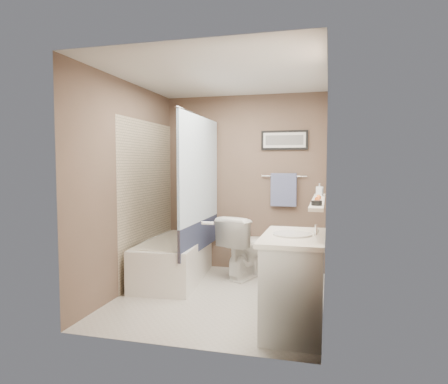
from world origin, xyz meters
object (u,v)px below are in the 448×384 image
(toilet, at_px, (246,246))
(candle_bowl_near, at_px, (317,203))
(hair_brush_front, at_px, (318,198))
(glass_jar, at_px, (320,191))
(hair_brush_back, at_px, (318,197))
(soap_bottle, at_px, (319,190))
(vanity, at_px, (294,284))
(bathtub, at_px, (174,260))

(toilet, distance_m, candle_bowl_near, 1.98)
(hair_brush_front, bearing_deg, glass_jar, 90.00)
(hair_brush_back, bearing_deg, glass_jar, 90.00)
(hair_brush_back, distance_m, glass_jar, 0.55)
(toilet, bearing_deg, hair_brush_front, 150.48)
(hair_brush_back, relative_size, glass_jar, 2.20)
(hair_brush_back, bearing_deg, soap_bottle, 90.00)
(hair_brush_front, bearing_deg, toilet, 129.15)
(candle_bowl_near, bearing_deg, toilet, 120.08)
(vanity, bearing_deg, soap_bottle, 78.41)
(bathtub, relative_size, toilet, 1.87)
(hair_brush_front, relative_size, hair_brush_back, 1.00)
(bathtub, bearing_deg, soap_bottle, -13.49)
(hair_brush_front, xyz_separation_m, glass_jar, (0.00, 0.65, 0.03))
(bathtub, relative_size, vanity, 1.67)
(candle_bowl_near, relative_size, hair_brush_front, 0.41)
(hair_brush_front, xyz_separation_m, soap_bottle, (0.00, 0.54, 0.05))
(toilet, xyz_separation_m, candle_bowl_near, (0.92, -1.59, 0.73))
(candle_bowl_near, bearing_deg, soap_bottle, 90.00)
(bathtub, bearing_deg, candle_bowl_near, -40.52)
(hair_brush_front, bearing_deg, bathtub, 156.26)
(hair_brush_front, relative_size, glass_jar, 2.20)
(hair_brush_back, height_order, soap_bottle, soap_bottle)
(hair_brush_front, height_order, hair_brush_back, same)
(soap_bottle, bearing_deg, vanity, -101.37)
(vanity, height_order, glass_jar, glass_jar)
(soap_bottle, bearing_deg, hair_brush_back, -90.00)
(glass_jar, xyz_separation_m, soap_bottle, (0.00, -0.11, 0.02))
(toilet, distance_m, vanity, 1.69)
(toilet, relative_size, vanity, 0.89)
(candle_bowl_near, relative_size, glass_jar, 0.90)
(bathtub, height_order, soap_bottle, soap_bottle)
(toilet, height_order, hair_brush_back, hair_brush_back)
(vanity, height_order, hair_brush_back, hair_brush_back)
(bathtub, bearing_deg, toilet, 16.44)
(hair_brush_front, bearing_deg, soap_bottle, 90.00)
(soap_bottle, bearing_deg, candle_bowl_near, -90.00)
(hair_brush_back, bearing_deg, candle_bowl_near, -90.00)
(soap_bottle, bearing_deg, bathtub, 172.13)
(bathtub, height_order, hair_brush_front, hair_brush_front)
(hair_brush_front, height_order, glass_jar, glass_jar)
(soap_bottle, bearing_deg, glass_jar, 90.00)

